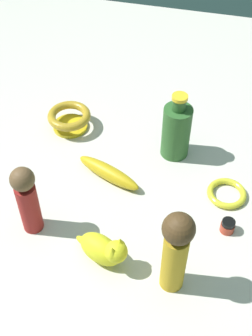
% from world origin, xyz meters
% --- Properties ---
extents(ground, '(2.00, 2.00, 0.00)m').
position_xyz_m(ground, '(0.00, 0.00, 0.00)').
color(ground, silver).
extents(person_figure_child, '(0.07, 0.07, 0.23)m').
position_xyz_m(person_figure_child, '(-0.16, 0.23, 0.13)').
color(person_figure_child, gold).
rests_on(person_figure_child, ground).
extents(banana, '(0.19, 0.11, 0.04)m').
position_xyz_m(banana, '(0.06, -0.03, 0.02)').
color(banana, gold).
rests_on(banana, ground).
extents(cat_figurine, '(0.14, 0.10, 0.10)m').
position_xyz_m(cat_figurine, '(-0.00, 0.21, 0.04)').
color(cat_figurine, yellow).
rests_on(cat_figurine, ground).
extents(bangle, '(0.10, 0.10, 0.02)m').
position_xyz_m(bangle, '(-0.25, -0.05, 0.01)').
color(bangle, yellow).
rests_on(bangle, ground).
extents(bowl, '(0.13, 0.13, 0.06)m').
position_xyz_m(bowl, '(0.22, -0.20, 0.04)').
color(bowl, gold).
rests_on(bowl, ground).
extents(person_figure_adult, '(0.06, 0.06, 0.20)m').
position_xyz_m(person_figure_adult, '(0.19, 0.17, 0.10)').
color(person_figure_adult, maroon).
rests_on(person_figure_adult, ground).
extents(bottle_tall, '(0.08, 0.08, 0.20)m').
position_xyz_m(bottle_tall, '(-0.10, -0.17, 0.08)').
color(bottle_tall, '#2E612B').
rests_on(bottle_tall, ground).
extents(nail_polish_jar, '(0.03, 0.03, 0.03)m').
position_xyz_m(nail_polish_jar, '(-0.27, 0.06, 0.02)').
color(nail_polish_jar, '#B63824').
rests_on(nail_polish_jar, ground).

